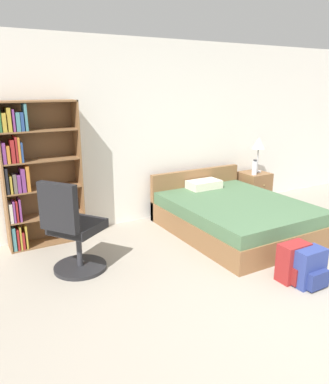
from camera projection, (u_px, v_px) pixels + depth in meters
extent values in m
cube|color=white|center=(164.00, 132.00, 5.58)|extent=(9.00, 0.06, 2.60)
cube|color=brown|center=(2.00, 180.00, 4.40)|extent=(0.02, 0.30, 1.80)
cube|color=brown|center=(78.00, 171.00, 4.84)|extent=(0.02, 0.30, 1.80)
cube|color=brown|center=(40.00, 173.00, 4.74)|extent=(0.94, 0.01, 1.80)
cube|color=brown|center=(48.00, 242.00, 4.87)|extent=(0.90, 0.28, 0.02)
cube|color=teal|center=(13.00, 238.00, 4.59)|extent=(0.04, 0.21, 0.29)
cube|color=maroon|center=(17.00, 238.00, 4.61)|extent=(0.02, 0.18, 0.26)
cube|color=gold|center=(20.00, 236.00, 4.64)|extent=(0.02, 0.22, 0.29)
cube|color=maroon|center=(23.00, 239.00, 4.64)|extent=(0.03, 0.17, 0.22)
cube|color=gold|center=(25.00, 235.00, 4.67)|extent=(0.02, 0.22, 0.29)
cube|color=brown|center=(46.00, 215.00, 4.77)|extent=(0.90, 0.28, 0.02)
cube|color=beige|center=(10.00, 212.00, 4.51)|extent=(0.04, 0.23, 0.24)
cube|color=#7A387F|center=(13.00, 211.00, 4.51)|extent=(0.02, 0.18, 0.26)
cube|color=maroon|center=(16.00, 211.00, 4.52)|extent=(0.02, 0.18, 0.26)
cube|color=#7A387F|center=(19.00, 209.00, 4.54)|extent=(0.02, 0.19, 0.28)
cube|color=brown|center=(43.00, 188.00, 4.67)|extent=(0.90, 0.28, 0.02)
cube|color=black|center=(6.00, 180.00, 4.39)|extent=(0.03, 0.21, 0.31)
cube|color=gold|center=(10.00, 184.00, 4.43)|extent=(0.02, 0.21, 0.21)
cube|color=#665B51|center=(14.00, 183.00, 4.43)|extent=(0.04, 0.18, 0.22)
cube|color=#7A387F|center=(18.00, 183.00, 4.46)|extent=(0.04, 0.19, 0.21)
cube|color=#7A387F|center=(22.00, 180.00, 4.48)|extent=(0.04, 0.21, 0.28)
cube|color=orange|center=(27.00, 178.00, 4.51)|extent=(0.04, 0.23, 0.31)
cube|color=brown|center=(41.00, 160.00, 4.57)|extent=(0.90, 0.28, 0.02)
cube|color=#7A387F|center=(3.00, 153.00, 4.29)|extent=(0.04, 0.17, 0.24)
cube|color=orange|center=(7.00, 154.00, 4.32)|extent=(0.03, 0.19, 0.20)
cube|color=maroon|center=(12.00, 151.00, 4.33)|extent=(0.04, 0.17, 0.27)
cube|color=maroon|center=(15.00, 149.00, 4.37)|extent=(0.02, 0.23, 0.30)
cube|color=orange|center=(18.00, 149.00, 4.38)|extent=(0.03, 0.23, 0.29)
cube|color=navy|center=(21.00, 152.00, 4.39)|extent=(0.02, 0.19, 0.23)
cube|color=brown|center=(38.00, 130.00, 4.47)|extent=(0.90, 0.28, 0.02)
cube|color=gold|center=(3.00, 122.00, 4.22)|extent=(0.04, 0.18, 0.21)
cube|color=gold|center=(8.00, 119.00, 4.25)|extent=(0.04, 0.22, 0.27)
cube|color=#7A387F|center=(12.00, 120.00, 4.27)|extent=(0.02, 0.21, 0.25)
cube|color=teal|center=(17.00, 122.00, 4.28)|extent=(0.04, 0.17, 0.21)
cube|color=navy|center=(21.00, 121.00, 4.31)|extent=(0.04, 0.19, 0.21)
cube|color=teal|center=(25.00, 117.00, 4.32)|extent=(0.03, 0.19, 0.31)
cube|color=brown|center=(35.00, 101.00, 4.38)|extent=(0.94, 0.30, 0.02)
cube|color=brown|center=(235.00, 223.00, 5.16)|extent=(1.58, 2.02, 0.29)
cube|color=#4C704C|center=(236.00, 207.00, 5.10)|extent=(1.55, 1.98, 0.17)
cube|color=brown|center=(196.00, 191.00, 5.91)|extent=(1.58, 0.08, 0.71)
cube|color=silver|center=(204.00, 184.00, 5.69)|extent=(0.50, 0.30, 0.12)
cylinder|color=#232326|center=(80.00, 267.00, 4.17)|extent=(0.58, 0.58, 0.04)
cylinder|color=#333338|center=(79.00, 248.00, 4.10)|extent=(0.06, 0.06, 0.42)
cube|color=black|center=(78.00, 226.00, 4.03)|extent=(0.67, 0.67, 0.10)
cube|color=black|center=(58.00, 207.00, 3.71)|extent=(0.32, 0.40, 0.50)
cube|color=brown|center=(254.00, 189.00, 6.35)|extent=(0.43, 0.44, 0.56)
sphere|color=tan|center=(264.00, 185.00, 6.13)|extent=(0.02, 0.02, 0.02)
cylinder|color=#B2B2B7|center=(257.00, 171.00, 6.32)|extent=(0.15, 0.15, 0.02)
cylinder|color=#B2B2B7|center=(258.00, 160.00, 6.27)|extent=(0.02, 0.02, 0.38)
cone|color=white|center=(259.00, 143.00, 6.19)|extent=(0.22, 0.22, 0.19)
cylinder|color=silver|center=(255.00, 168.00, 6.09)|extent=(0.08, 0.08, 0.23)
cylinder|color=#2D2D33|center=(255.00, 160.00, 6.06)|extent=(0.05, 0.05, 0.03)
cube|color=maroon|center=(293.00, 262.00, 3.89)|extent=(0.32, 0.19, 0.41)
cube|color=maroon|center=(302.00, 275.00, 3.81)|extent=(0.25, 0.07, 0.18)
cube|color=navy|center=(309.00, 267.00, 3.79)|extent=(0.33, 0.19, 0.39)
cube|color=navy|center=(318.00, 280.00, 3.71)|extent=(0.25, 0.07, 0.18)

